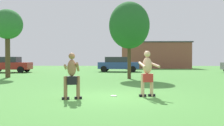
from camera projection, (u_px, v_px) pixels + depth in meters
ground_plane at (112, 97)px, 9.55m from camera, size 80.00×80.00×0.00m
player_with_cap at (72, 74)px, 9.08m from camera, size 0.70×0.67×1.63m
player_in_red at (147, 72)px, 9.73m from camera, size 0.78×0.70×1.71m
frisbee at (114, 96)px, 9.86m from camera, size 0.25×0.25×0.03m
car_blue_near_post at (118, 64)px, 27.79m from camera, size 4.43×2.31×1.58m
car_red_mid_lot at (9, 64)px, 26.44m from camera, size 4.34×2.11×1.58m
outbuilding_behind_lot at (155, 55)px, 38.03m from camera, size 9.99×4.52×3.80m
tree_left_field at (7, 25)px, 19.31m from camera, size 2.22×2.22×5.06m
tree_behind_players at (129, 25)px, 18.19m from camera, size 2.83×2.83×5.37m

